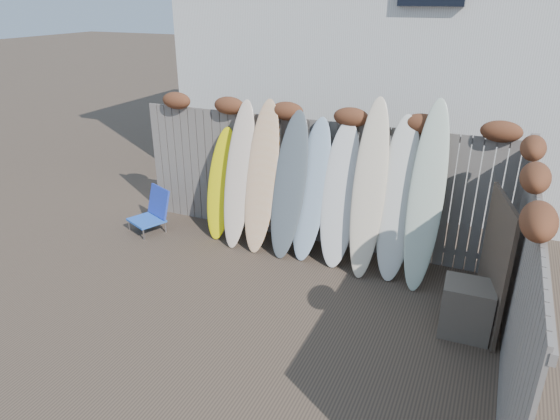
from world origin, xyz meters
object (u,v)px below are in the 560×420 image
at_px(beach_chair, 153,211).
at_px(wooden_crate, 467,309).
at_px(lattice_panel, 494,265).
at_px(surfboard_0, 221,184).

distance_m(beach_chair, wooden_crate, 5.21).
distance_m(beach_chair, lattice_panel, 5.41).
bearing_deg(lattice_panel, beach_chair, 159.98).
bearing_deg(beach_chair, surfboard_0, 16.59).
bearing_deg(lattice_panel, wooden_crate, -141.97).
height_order(wooden_crate, surfboard_0, surfboard_0).
bearing_deg(wooden_crate, beach_chair, 170.74).
height_order(beach_chair, surfboard_0, surfboard_0).
bearing_deg(beach_chair, lattice_panel, -6.05).
bearing_deg(lattice_panel, surfboard_0, 153.67).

